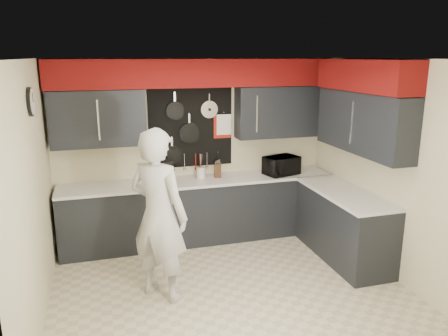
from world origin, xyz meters
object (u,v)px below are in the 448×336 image
object	(u,v)px
utensil_crock	(201,173)
coffee_maker	(165,170)
microwave	(281,165)
person	(159,215)
knife_block	(218,170)

from	to	relation	value
utensil_crock	coffee_maker	size ratio (longest dim) A/B	0.53
microwave	person	distance (m)	2.40
microwave	utensil_crock	world-z (taller)	microwave
knife_block	utensil_crock	distance (m)	0.25
coffee_maker	microwave	bearing A→B (deg)	-13.62
knife_block	person	size ratio (longest dim) A/B	0.11
microwave	person	xyz separation A→B (m)	(-2.01, -1.32, -0.09)
knife_block	person	world-z (taller)	person
knife_block	coffee_maker	xyz separation A→B (m)	(-0.76, 0.02, 0.05)
person	utensil_crock	bearing A→B (deg)	-75.04
utensil_crock	knife_block	bearing A→B (deg)	-6.06
utensil_crock	microwave	bearing A→B (deg)	-6.25
utensil_crock	coffee_maker	world-z (taller)	coffee_maker
utensil_crock	person	size ratio (longest dim) A/B	0.08
microwave	knife_block	distance (m)	0.96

